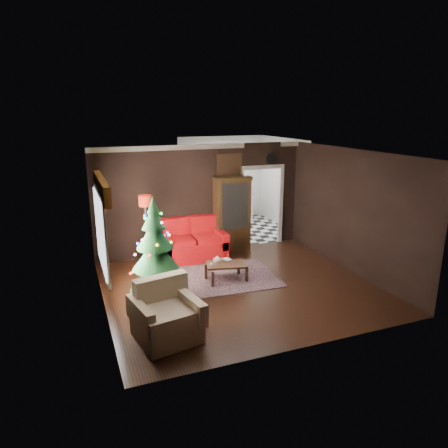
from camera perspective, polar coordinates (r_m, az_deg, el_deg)
name	(u,v)px	position (r m, az deg, el deg)	size (l,w,h in m)	color
floor	(239,287)	(8.83, 2.14, -8.67)	(5.50, 5.50, 0.00)	black
ceiling	(241,154)	(8.10, 2.33, 9.72)	(5.50, 5.50, 0.00)	white
wall_back	(202,199)	(10.63, -3.12, 3.43)	(5.50, 5.50, 0.00)	black
wall_front	(307,264)	(6.25, 11.38, -5.51)	(5.50, 5.50, 0.00)	black
wall_left	(100,238)	(7.73, -16.85, -1.82)	(5.50, 5.50, 0.00)	black
wall_right	(352,212)	(9.75, 17.24, 1.66)	(5.50, 5.50, 0.00)	black
doorway	(261,207)	(11.34, 5.10, 2.34)	(1.10, 0.10, 2.10)	silver
left_window	(101,232)	(7.91, -16.71, -1.04)	(0.05, 1.60, 1.40)	white
valance	(102,188)	(7.73, -16.59, 4.85)	(0.12, 2.10, 0.35)	brown
kitchen_floor	(239,230)	(12.92, 2.06, -0.79)	(3.00, 3.00, 0.00)	silver
kitchen_window	(222,170)	(13.88, -0.25, 7.53)	(0.70, 0.06, 0.70)	white
rug	(220,278)	(9.25, -0.56, -7.46)	(2.48, 1.80, 0.01)	#392332
loveseat	(193,239)	(10.33, -4.38, -2.11)	(1.70, 0.90, 1.00)	maroon
curio_cabinet	(232,216)	(10.78, 1.09, 1.16)	(0.90, 0.45, 1.90)	black
floor_lamp	(147,235)	(9.68, -10.65, -1.51)	(0.32, 0.32, 1.87)	#282828
christmas_tree	(155,252)	(7.84, -9.50, -3.79)	(1.04, 1.04, 1.99)	black
armchair	(166,313)	(6.84, -8.00, -12.09)	(0.97, 0.97, 0.99)	tan
coffee_table	(226,272)	(9.05, 0.29, -6.64)	(0.85, 0.51, 0.38)	black
teapot	(217,260)	(9.00, -0.94, -4.94)	(0.16, 0.16, 0.15)	beige
cup_a	(215,260)	(9.09, -1.22, -5.02)	(0.08, 0.08, 0.07)	white
cup_b	(211,264)	(8.86, -1.77, -5.62)	(0.07, 0.07, 0.06)	white
book	(224,256)	(9.13, 0.04, -4.46)	(0.15, 0.02, 0.20)	tan
wall_clock	(271,158)	(11.18, 6.54, 9.04)	(0.32, 0.32, 0.06)	silver
painting	(229,165)	(10.70, 0.74, 8.15)	(0.62, 0.05, 0.52)	#B98143
kitchen_counter	(225,208)	(13.88, 0.13, 2.28)	(1.80, 0.60, 0.90)	white
kitchen_table	(234,221)	(12.44, 1.35, 0.37)	(0.70, 0.70, 0.75)	brown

